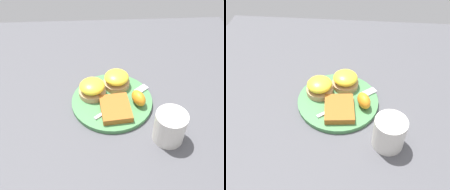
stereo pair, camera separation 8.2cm
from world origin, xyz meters
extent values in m
plane|color=#4C4C51|center=(0.00, 0.00, 0.00)|extent=(1.10, 1.10, 0.00)
cylinder|color=#47844C|center=(0.00, 0.00, 0.01)|extent=(0.26, 0.26, 0.01)
cylinder|color=tan|center=(0.07, -0.02, 0.02)|extent=(0.09, 0.09, 0.02)
ellipsoid|color=yellow|center=(0.07, -0.02, 0.05)|extent=(0.08, 0.08, 0.04)
cylinder|color=tan|center=(0.03, 0.06, 0.02)|extent=(0.09, 0.09, 0.02)
ellipsoid|color=yellow|center=(0.03, 0.06, 0.05)|extent=(0.08, 0.08, 0.04)
cube|color=#A35E22|center=(-0.05, -0.01, 0.02)|extent=(0.12, 0.10, 0.02)
ellipsoid|color=orange|center=(-0.02, -0.08, 0.04)|extent=(0.07, 0.06, 0.04)
cube|color=silver|center=(-0.04, 0.01, 0.02)|extent=(0.08, 0.10, 0.00)
cube|color=silver|center=(0.04, -0.10, 0.02)|extent=(0.05, 0.05, 0.00)
cylinder|color=silver|center=(-0.15, -0.15, 0.05)|extent=(0.09, 0.09, 0.09)
torus|color=silver|center=(-0.10, -0.15, 0.05)|extent=(0.05, 0.01, 0.05)
camera|label=1|loc=(-0.59, 0.03, 0.60)|focal=42.00mm
camera|label=2|loc=(-0.59, -0.05, 0.60)|focal=42.00mm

